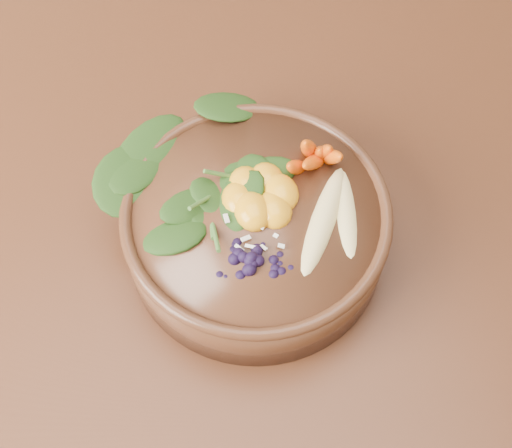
{
  "coord_description": "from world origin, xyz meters",
  "views": [
    {
      "loc": [
        -0.08,
        -0.45,
        1.4
      ],
      "look_at": [
        0.02,
        -0.11,
        0.8
      ],
      "focal_mm": 50.0,
      "sensor_mm": 36.0,
      "label": 1
    }
  ],
  "objects_px": {
    "mandarin_cluster": "(260,189)",
    "stoneware_bowl": "(256,229)",
    "kale_heap": "(222,149)",
    "banana_halves": "(336,209)",
    "blueberry_pile": "(251,252)",
    "dining_table": "(213,208)",
    "carrot_cluster": "(314,135)"
  },
  "relations": [
    {
      "from": "mandarin_cluster",
      "to": "stoneware_bowl",
      "type": "bearing_deg",
      "value": -120.08
    },
    {
      "from": "carrot_cluster",
      "to": "blueberry_pile",
      "type": "bearing_deg",
      "value": -109.55
    },
    {
      "from": "dining_table",
      "to": "banana_halves",
      "type": "distance_m",
      "value": 0.24
    },
    {
      "from": "kale_heap",
      "to": "carrot_cluster",
      "type": "distance_m",
      "value": 0.09
    },
    {
      "from": "carrot_cluster",
      "to": "mandarin_cluster",
      "type": "xyz_separation_m",
      "value": [
        -0.06,
        -0.03,
        -0.02
      ]
    },
    {
      "from": "blueberry_pile",
      "to": "carrot_cluster",
      "type": "bearing_deg",
      "value": 46.71
    },
    {
      "from": "banana_halves",
      "to": "carrot_cluster",
      "type": "bearing_deg",
      "value": 113.06
    },
    {
      "from": "banana_halves",
      "to": "kale_heap",
      "type": "bearing_deg",
      "value": 156.45
    },
    {
      "from": "dining_table",
      "to": "banana_halves",
      "type": "xyz_separation_m",
      "value": [
        0.09,
        -0.14,
        0.18
      ]
    },
    {
      "from": "stoneware_bowl",
      "to": "dining_table",
      "type": "bearing_deg",
      "value": 101.12
    },
    {
      "from": "stoneware_bowl",
      "to": "carrot_cluster",
      "type": "height_order",
      "value": "carrot_cluster"
    },
    {
      "from": "kale_heap",
      "to": "banana_halves",
      "type": "bearing_deg",
      "value": -47.29
    },
    {
      "from": "carrot_cluster",
      "to": "banana_halves",
      "type": "distance_m",
      "value": 0.08
    },
    {
      "from": "dining_table",
      "to": "carrot_cluster",
      "type": "xyz_separation_m",
      "value": [
        0.09,
        -0.07,
        0.2
      ]
    },
    {
      "from": "dining_table",
      "to": "stoneware_bowl",
      "type": "distance_m",
      "value": 0.17
    },
    {
      "from": "kale_heap",
      "to": "carrot_cluster",
      "type": "xyz_separation_m",
      "value": [
        0.09,
        -0.02,
        0.02
      ]
    },
    {
      "from": "kale_heap",
      "to": "dining_table",
      "type": "bearing_deg",
      "value": 98.3
    },
    {
      "from": "carrot_cluster",
      "to": "banana_halves",
      "type": "bearing_deg",
      "value": -66.94
    },
    {
      "from": "banana_halves",
      "to": "mandarin_cluster",
      "type": "height_order",
      "value": "mandarin_cluster"
    },
    {
      "from": "kale_heap",
      "to": "mandarin_cluster",
      "type": "distance_m",
      "value": 0.06
    },
    {
      "from": "stoneware_bowl",
      "to": "mandarin_cluster",
      "type": "bearing_deg",
      "value": 59.92
    },
    {
      "from": "blueberry_pile",
      "to": "dining_table",
      "type": "bearing_deg",
      "value": 91.05
    },
    {
      "from": "banana_halves",
      "to": "mandarin_cluster",
      "type": "distance_m",
      "value": 0.07
    },
    {
      "from": "mandarin_cluster",
      "to": "kale_heap",
      "type": "bearing_deg",
      "value": 114.47
    },
    {
      "from": "stoneware_bowl",
      "to": "kale_heap",
      "type": "relative_size",
      "value": 1.53
    },
    {
      "from": "dining_table",
      "to": "stoneware_bowl",
      "type": "bearing_deg",
      "value": -78.88
    },
    {
      "from": "kale_heap",
      "to": "banana_halves",
      "type": "height_order",
      "value": "kale_heap"
    },
    {
      "from": "carrot_cluster",
      "to": "mandarin_cluster",
      "type": "relative_size",
      "value": 0.87
    },
    {
      "from": "carrot_cluster",
      "to": "banana_halves",
      "type": "height_order",
      "value": "carrot_cluster"
    },
    {
      "from": "dining_table",
      "to": "mandarin_cluster",
      "type": "height_order",
      "value": "mandarin_cluster"
    },
    {
      "from": "banana_halves",
      "to": "dining_table",
      "type": "bearing_deg",
      "value": 147.16
    },
    {
      "from": "kale_heap",
      "to": "blueberry_pile",
      "type": "relative_size",
      "value": 1.42
    }
  ]
}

